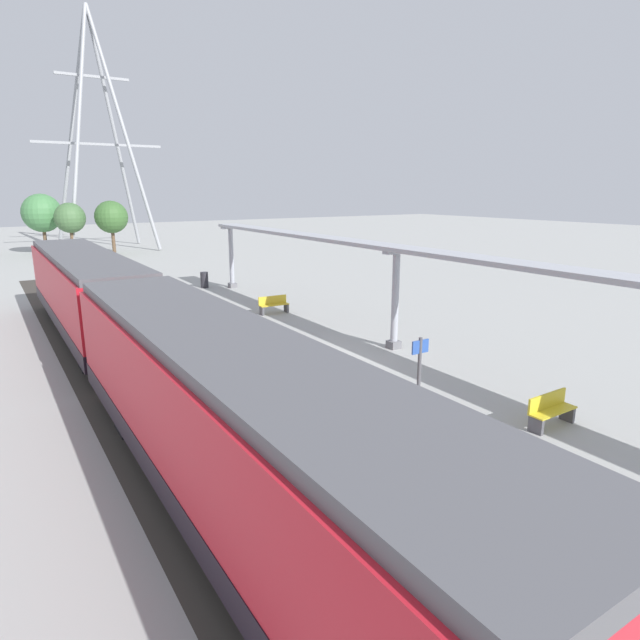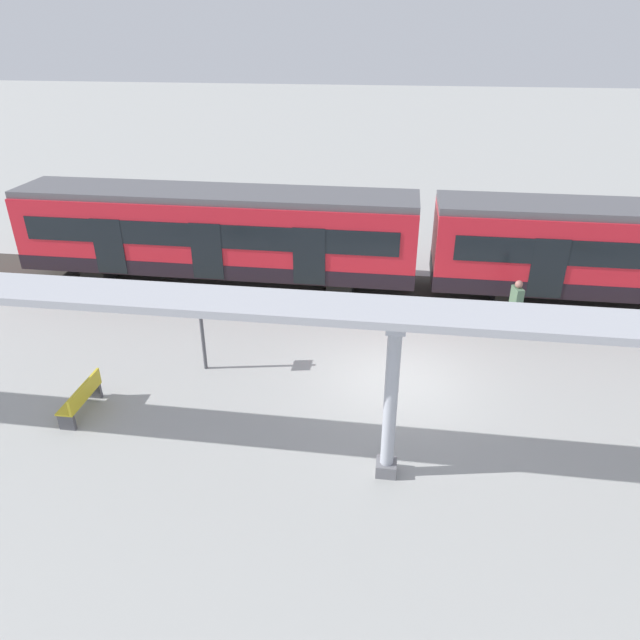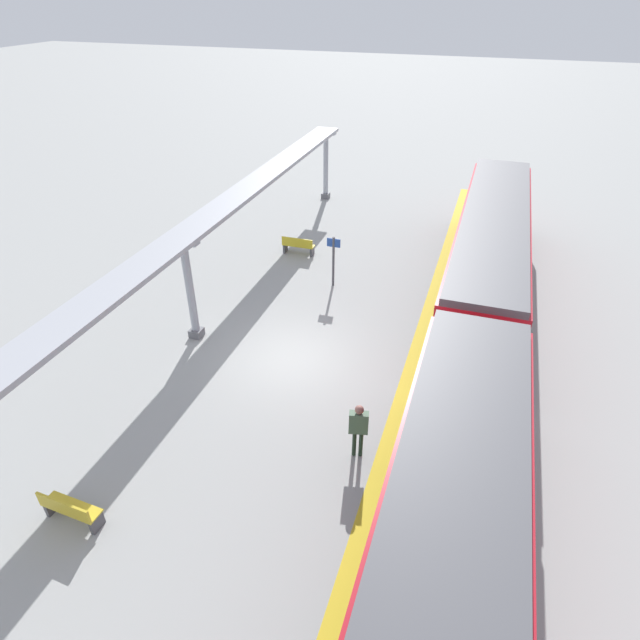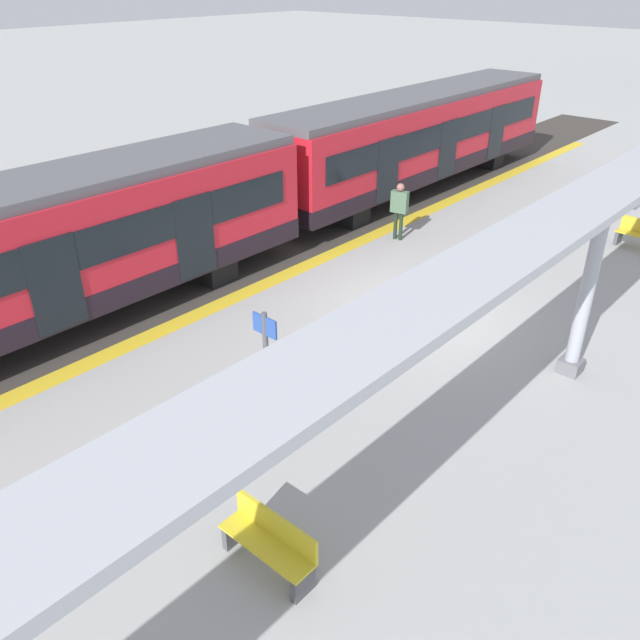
{
  "view_description": "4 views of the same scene",
  "coord_description": "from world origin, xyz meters",
  "px_view_note": "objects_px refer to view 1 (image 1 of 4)",
  "views": [
    {
      "loc": [
        -9.22,
        -15.17,
        5.97
      ],
      "look_at": [
        0.29,
        -0.26,
        1.62
      ],
      "focal_mm": 29.68,
      "sensor_mm": 36.0,
      "label": 1
    },
    {
      "loc": [
        13.35,
        -0.21,
        8.6
      ],
      "look_at": [
        -0.96,
        -2.23,
        1.16
      ],
      "focal_mm": 32.08,
      "sensor_mm": 36.0,
      "label": 2
    },
    {
      "loc": [
        -5.45,
        13.42,
        10.89
      ],
      "look_at": [
        -0.66,
        -0.98,
        1.08
      ],
      "focal_mm": 29.61,
      "sensor_mm": 36.0,
      "label": 3
    },
    {
      "loc": [
        7.3,
        -11.85,
        7.35
      ],
      "look_at": [
        0.6,
        -4.34,
        1.8
      ],
      "focal_mm": 35.95,
      "sensor_mm": 36.0,
      "label": 4
    }
  ],
  "objects_px": {
    "canopy_pillar_second": "(395,300)",
    "trash_bin": "(204,280)",
    "bench_near_end": "(274,304)",
    "bench_mid_platform": "(550,410)",
    "train_far_carriage": "(86,293)",
    "passenger_waiting_near_edge": "(185,325)",
    "canopy_pillar_third": "(231,257)",
    "train_near_carriage": "(228,421)",
    "platform_info_sign": "(419,369)"
  },
  "relations": [
    {
      "from": "train_near_carriage",
      "to": "passenger_waiting_near_edge",
      "type": "xyz_separation_m",
      "value": [
        2.59,
        10.23,
        -0.73
      ]
    },
    {
      "from": "bench_mid_platform",
      "to": "canopy_pillar_second",
      "type": "bearing_deg",
      "value": 81.53
    },
    {
      "from": "train_near_carriage",
      "to": "bench_mid_platform",
      "type": "distance_m",
      "value": 8.63
    },
    {
      "from": "train_far_carriage",
      "to": "bench_near_end",
      "type": "bearing_deg",
      "value": -3.4
    },
    {
      "from": "bench_mid_platform",
      "to": "passenger_waiting_near_edge",
      "type": "height_order",
      "value": "passenger_waiting_near_edge"
    },
    {
      "from": "canopy_pillar_second",
      "to": "trash_bin",
      "type": "relative_size",
      "value": 3.86
    },
    {
      "from": "canopy_pillar_second",
      "to": "train_far_carriage",
      "type": "bearing_deg",
      "value": 138.91
    },
    {
      "from": "train_near_carriage",
      "to": "canopy_pillar_third",
      "type": "height_order",
      "value": "canopy_pillar_third"
    },
    {
      "from": "train_near_carriage",
      "to": "trash_bin",
      "type": "height_order",
      "value": "train_near_carriage"
    },
    {
      "from": "canopy_pillar_second",
      "to": "passenger_waiting_near_edge",
      "type": "height_order",
      "value": "canopy_pillar_second"
    },
    {
      "from": "train_far_carriage",
      "to": "passenger_waiting_near_edge",
      "type": "xyz_separation_m",
      "value": [
        2.59,
        -4.68,
        -0.73
      ]
    },
    {
      "from": "canopy_pillar_third",
      "to": "train_near_carriage",
      "type": "bearing_deg",
      "value": -113.42
    },
    {
      "from": "passenger_waiting_near_edge",
      "to": "canopy_pillar_second",
      "type": "bearing_deg",
      "value": -27.72
    },
    {
      "from": "train_near_carriage",
      "to": "passenger_waiting_near_edge",
      "type": "height_order",
      "value": "train_near_carriage"
    },
    {
      "from": "canopy_pillar_second",
      "to": "trash_bin",
      "type": "bearing_deg",
      "value": 95.12
    },
    {
      "from": "trash_bin",
      "to": "passenger_waiting_near_edge",
      "type": "height_order",
      "value": "passenger_waiting_near_edge"
    },
    {
      "from": "canopy_pillar_second",
      "to": "platform_info_sign",
      "type": "xyz_separation_m",
      "value": [
        -3.56,
        -5.2,
        -0.6
      ]
    },
    {
      "from": "canopy_pillar_second",
      "to": "canopy_pillar_third",
      "type": "bearing_deg",
      "value": 90.0
    },
    {
      "from": "platform_info_sign",
      "to": "passenger_waiting_near_edge",
      "type": "height_order",
      "value": "platform_info_sign"
    },
    {
      "from": "canopy_pillar_third",
      "to": "bench_mid_platform",
      "type": "xyz_separation_m",
      "value": [
        -1.12,
        -23.1,
        -1.48
      ]
    },
    {
      "from": "bench_mid_platform",
      "to": "platform_info_sign",
      "type": "height_order",
      "value": "platform_info_sign"
    },
    {
      "from": "platform_info_sign",
      "to": "passenger_waiting_near_edge",
      "type": "xyz_separation_m",
      "value": [
        -3.43,
        8.87,
        -0.23
      ]
    },
    {
      "from": "bench_mid_platform",
      "to": "trash_bin",
      "type": "relative_size",
      "value": 1.53
    },
    {
      "from": "canopy_pillar_second",
      "to": "platform_info_sign",
      "type": "height_order",
      "value": "canopy_pillar_second"
    },
    {
      "from": "trash_bin",
      "to": "bench_near_end",
      "type": "bearing_deg",
      "value": -87.67
    },
    {
      "from": "canopy_pillar_second",
      "to": "bench_near_end",
      "type": "relative_size",
      "value": 2.5
    },
    {
      "from": "trash_bin",
      "to": "passenger_waiting_near_edge",
      "type": "distance_m",
      "value": 13.98
    },
    {
      "from": "bench_mid_platform",
      "to": "passenger_waiting_near_edge",
      "type": "relative_size",
      "value": 0.86
    },
    {
      "from": "platform_info_sign",
      "to": "canopy_pillar_second",
      "type": "bearing_deg",
      "value": 55.58
    },
    {
      "from": "passenger_waiting_near_edge",
      "to": "canopy_pillar_third",
      "type": "bearing_deg",
      "value": 59.52
    },
    {
      "from": "canopy_pillar_second",
      "to": "passenger_waiting_near_edge",
      "type": "relative_size",
      "value": 2.16
    },
    {
      "from": "train_far_carriage",
      "to": "passenger_waiting_near_edge",
      "type": "height_order",
      "value": "train_far_carriage"
    },
    {
      "from": "canopy_pillar_second",
      "to": "canopy_pillar_third",
      "type": "xyz_separation_m",
      "value": [
        0.0,
        15.56,
        0.0
      ]
    },
    {
      "from": "train_near_carriage",
      "to": "train_far_carriage",
      "type": "bearing_deg",
      "value": 90.0
    },
    {
      "from": "trash_bin",
      "to": "passenger_waiting_near_edge",
      "type": "bearing_deg",
      "value": -113.27
    },
    {
      "from": "platform_info_sign",
      "to": "bench_near_end",
      "type": "bearing_deg",
      "value": 79.42
    },
    {
      "from": "canopy_pillar_third",
      "to": "bench_near_end",
      "type": "height_order",
      "value": "canopy_pillar_third"
    },
    {
      "from": "bench_near_end",
      "to": "bench_mid_platform",
      "type": "xyz_separation_m",
      "value": [
        0.0,
        -15.39,
        0.0
      ]
    },
    {
      "from": "bench_near_end",
      "to": "trash_bin",
      "type": "xyz_separation_m",
      "value": [
        -0.35,
        8.65,
        0.05
      ]
    },
    {
      "from": "canopy_pillar_third",
      "to": "bench_mid_platform",
      "type": "relative_size",
      "value": 2.52
    },
    {
      "from": "canopy_pillar_second",
      "to": "trash_bin",
      "type": "distance_m",
      "value": 16.63
    },
    {
      "from": "canopy_pillar_third",
      "to": "bench_mid_platform",
      "type": "bearing_deg",
      "value": -92.78
    },
    {
      "from": "canopy_pillar_second",
      "to": "platform_info_sign",
      "type": "relative_size",
      "value": 1.72
    },
    {
      "from": "train_near_carriage",
      "to": "platform_info_sign",
      "type": "xyz_separation_m",
      "value": [
        6.02,
        1.36,
        -0.51
      ]
    },
    {
      "from": "canopy_pillar_second",
      "to": "bench_near_end",
      "type": "height_order",
      "value": "canopy_pillar_second"
    },
    {
      "from": "train_near_carriage",
      "to": "platform_info_sign",
      "type": "height_order",
      "value": "train_near_carriage"
    },
    {
      "from": "platform_info_sign",
      "to": "passenger_waiting_near_edge",
      "type": "bearing_deg",
      "value": 111.14
    },
    {
      "from": "train_far_carriage",
      "to": "platform_info_sign",
      "type": "bearing_deg",
      "value": -66.06
    },
    {
      "from": "canopy_pillar_second",
      "to": "passenger_waiting_near_edge",
      "type": "distance_m",
      "value": 7.94
    },
    {
      "from": "canopy_pillar_second",
      "to": "train_near_carriage",
      "type": "bearing_deg",
      "value": -145.61
    }
  ]
}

